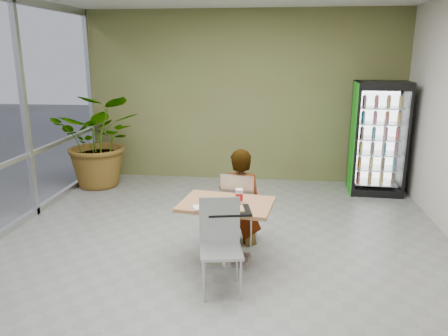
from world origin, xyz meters
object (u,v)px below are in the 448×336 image
Objects in this scene: seated_woman at (240,207)px; cafeteria_tray at (229,211)px; soda_cup at (239,196)px; chair_near at (220,237)px; beverage_fridge at (378,138)px; potted_plant at (100,140)px; chair_far at (239,203)px; dining_table at (226,220)px.

seated_woman reaches higher than cafeteria_tray.
soda_cup is 0.33m from cafeteria_tray.
cafeteria_tray is (0.06, 0.27, 0.20)m from chair_near.
beverage_fridge is 4.97m from potted_plant.
chair_near is 6.01× the size of soda_cup.
soda_cup is at bearing 75.37° from cafeteria_tray.
chair_far reaches higher than cafeteria_tray.
soda_cup is (0.05, -0.52, 0.27)m from chair_far.
soda_cup reaches higher than dining_table.
chair_far is 0.86m from cafeteria_tray.
beverage_fridge reaches higher than dining_table.
beverage_fridge is (2.21, 2.40, 0.50)m from seated_woman.
chair_far is 3.33m from beverage_fridge.
dining_table is 0.57m from chair_near.
chair_far is at bearing 87.64° from cafeteria_tray.
seated_woman is at bearing -130.10° from beverage_fridge.
beverage_fridge is (2.32, 3.56, 0.41)m from chair_near.
chair_near is at bearing -90.00° from dining_table.
cafeteria_tray is 4.13m from potted_plant.
dining_table is 0.58× the size of beverage_fridge.
beverage_fridge is at bearing 2.01° from potted_plant.
dining_table is 0.33m from soda_cup.
cafeteria_tray reaches higher than dining_table.
chair_near is at bearing -120.60° from beverage_fridge.
chair_far is 0.99× the size of chair_near.
soda_cup is 0.09× the size of potted_plant.
cafeteria_tray is at bearing 65.55° from chair_near.
dining_table is 3.81m from beverage_fridge.
cafeteria_tray is at bearing -121.97° from beverage_fridge.
beverage_fridge is (2.32, 2.99, 0.44)m from dining_table.
seated_woman is 0.80× the size of beverage_fridge.
seated_woman is 0.93m from cafeteria_tray.
beverage_fridge is at bearing -124.06° from seated_woman.
beverage_fridge reaches higher than soda_cup.
chair_far is at bearing 73.59° from chair_near.
dining_table is 0.60m from seated_woman.
seated_woman is at bearing 79.21° from dining_table.
chair_near is 0.56× the size of potted_plant.
seated_woman reaches higher than chair_far.
seated_woman is (0.01, 0.05, -0.08)m from chair_far.
potted_plant is at bearing 134.94° from soda_cup.
chair_far is 5.92× the size of soda_cup.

